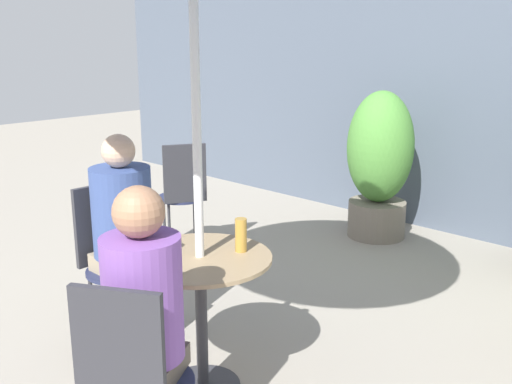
# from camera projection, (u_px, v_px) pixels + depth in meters

# --- Properties ---
(storefront_wall) EXTENTS (10.00, 0.06, 3.00)m
(storefront_wall) POSITION_uv_depth(u_px,v_px,m) (494.00, 69.00, 5.00)
(storefront_wall) COLOR #4C5666
(storefront_wall) RESTS_ON ground_plane
(cafe_table_near) EXTENTS (0.71, 0.71, 0.73)m
(cafe_table_near) POSITION_uv_depth(u_px,v_px,m) (201.00, 289.00, 2.98)
(cafe_table_near) COLOR #2D2D33
(cafe_table_near) RESTS_ON ground_plane
(bistro_chair_0) EXTENTS (0.41, 0.41, 0.94)m
(bistro_chair_0) POSITION_uv_depth(u_px,v_px,m) (111.00, 249.00, 3.51)
(bistro_chair_0) COLOR #232847
(bistro_chair_0) RESTS_ON ground_plane
(bistro_chair_1) EXTENTS (0.45, 0.46, 0.94)m
(bistro_chair_1) POSITION_uv_depth(u_px,v_px,m) (131.00, 374.00, 2.23)
(bistro_chair_1) COLOR #232847
(bistro_chair_1) RESTS_ON ground_plane
(bistro_chair_2) EXTENTS (0.46, 0.45, 0.94)m
(bistro_chair_2) POSITION_uv_depth(u_px,v_px,m) (183.00, 188.00, 4.91)
(bistro_chair_2) COLOR #232847
(bistro_chair_2) RESTS_ON ground_plane
(seated_person_0) EXTENTS (0.35, 0.34, 1.26)m
(seated_person_0) POSITION_uv_depth(u_px,v_px,m) (124.00, 225.00, 3.36)
(seated_person_0) COLOR gray
(seated_person_0) RESTS_ON ground_plane
(seated_person_1) EXTENTS (0.37, 0.38, 1.25)m
(seated_person_1) POSITION_uv_depth(u_px,v_px,m) (145.00, 310.00, 2.32)
(seated_person_1) COLOR brown
(seated_person_1) RESTS_ON ground_plane
(beer_glass_0) EXTENTS (0.07, 0.07, 0.19)m
(beer_glass_0) POSITION_uv_depth(u_px,v_px,m) (155.00, 239.00, 2.90)
(beer_glass_0) COLOR beige
(beer_glass_0) RESTS_ON cafe_table_near
(beer_glass_1) EXTENTS (0.06, 0.06, 0.17)m
(beer_glass_1) POSITION_uv_depth(u_px,v_px,m) (241.00, 235.00, 2.98)
(beer_glass_1) COLOR #B28433
(beer_glass_1) RESTS_ON cafe_table_near
(potted_plant_0) EXTENTS (0.59, 0.59, 1.32)m
(potted_plant_0) POSITION_uv_depth(u_px,v_px,m) (380.00, 162.00, 5.29)
(potted_plant_0) COLOR slate
(potted_plant_0) RESTS_ON ground_plane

